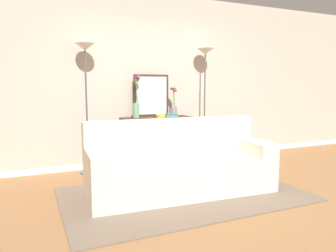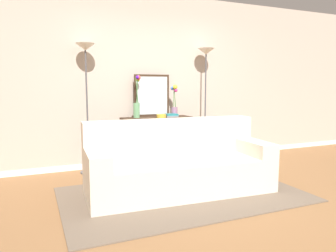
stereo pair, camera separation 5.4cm
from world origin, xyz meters
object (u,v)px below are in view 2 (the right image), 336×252
object	(u,v)px
floor_lamp_right	(206,73)
book_stack	(171,115)
wall_mirror	(152,96)
fruit_bowl	(161,116)
vase_tall_flowers	(137,103)
floor_lamp_left	(86,72)
console_table	(157,133)
vase_short_flowers	(174,103)
couch	(178,166)
book_row_under_console	(138,165)

from	to	relation	value
floor_lamp_right	book_stack	size ratio (longest dim) A/B	8.97
wall_mirror	fruit_bowl	distance (m)	0.41
vase_tall_flowers	fruit_bowl	size ratio (longest dim) A/B	4.29
floor_lamp_left	fruit_bowl	world-z (taller)	floor_lamp_left
console_table	vase_tall_flowers	size ratio (longest dim) A/B	1.70
console_table	vase_short_flowers	world-z (taller)	vase_short_flowers
wall_mirror	fruit_bowl	size ratio (longest dim) A/B	4.42
console_table	couch	bearing A→B (deg)	-99.19
floor_lamp_left	book_row_under_console	bearing A→B (deg)	-3.10
book_stack	couch	bearing A→B (deg)	-110.02
vase_short_flowers	book_row_under_console	world-z (taller)	vase_short_flowers
floor_lamp_right	couch	bearing A→B (deg)	-130.91
couch	vase_tall_flowers	xyz separation A→B (m)	(-0.12, 1.27, 0.72)
wall_mirror	vase_short_flowers	bearing A→B (deg)	-18.57
console_table	book_stack	distance (m)	0.37
floor_lamp_right	vase_tall_flowers	distance (m)	1.32
floor_lamp_right	book_row_under_console	size ratio (longest dim) A/B	6.72
fruit_bowl	floor_lamp_left	bearing A→B (deg)	172.37
vase_tall_flowers	vase_short_flowers	bearing A→B (deg)	0.57
book_row_under_console	floor_lamp_right	bearing A→B (deg)	1.92
fruit_bowl	console_table	bearing A→B (deg)	108.72
floor_lamp_left	vase_tall_flowers	xyz separation A→B (m)	(0.76, -0.02, -0.46)
floor_lamp_left	vase_short_flowers	bearing A→B (deg)	-0.50
console_table	book_row_under_console	xyz separation A→B (m)	(-0.32, 0.00, -0.49)
fruit_bowl	book_row_under_console	distance (m)	0.86
book_row_under_console	vase_tall_flowers	bearing A→B (deg)	98.24
console_table	fruit_bowl	bearing A→B (deg)	-71.28
console_table	vase_short_flowers	bearing A→B (deg)	5.12
floor_lamp_left	floor_lamp_right	xyz separation A→B (m)	(2.00, 0.00, 0.01)
book_stack	fruit_bowl	bearing A→B (deg)	-170.19
console_table	wall_mirror	xyz separation A→B (m)	(-0.02, 0.15, 0.60)
floor_lamp_left	book_stack	distance (m)	1.47
book_row_under_console	wall_mirror	bearing A→B (deg)	26.51
vase_short_flowers	book_stack	size ratio (longest dim) A/B	2.41
couch	floor_lamp_left	distance (m)	1.96
fruit_bowl	wall_mirror	bearing A→B (deg)	103.43
wall_mirror	book_stack	xyz separation A→B (m)	(0.25, -0.22, -0.31)
wall_mirror	vase_short_flowers	distance (m)	0.39
fruit_bowl	book_row_under_console	bearing A→B (deg)	162.98
floor_lamp_left	wall_mirror	size ratio (longest dim) A/B	2.82
console_table	book_stack	size ratio (longest dim) A/B	5.22
floor_lamp_right	fruit_bowl	xyz separation A→B (m)	(-0.88, -0.15, -0.68)
console_table	vase_tall_flowers	distance (m)	0.59
floor_lamp_left	book_row_under_console	size ratio (longest dim) A/B	6.66
vase_short_flowers	book_row_under_console	bearing A→B (deg)	-177.41
floor_lamp_right	wall_mirror	world-z (taller)	floor_lamp_right
couch	vase_short_flowers	size ratio (longest dim) A/B	4.43
couch	console_table	size ratio (longest dim) A/B	2.04
console_table	book_row_under_console	distance (m)	0.58
floor_lamp_left	wall_mirror	xyz separation A→B (m)	(1.06, 0.11, -0.36)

